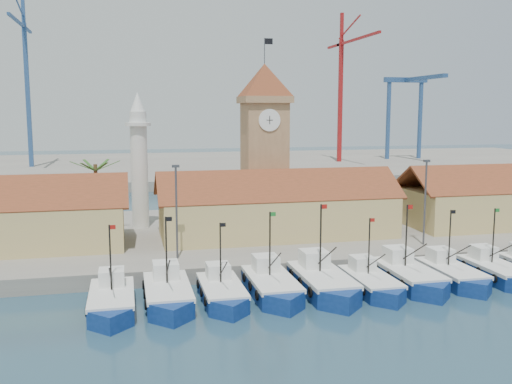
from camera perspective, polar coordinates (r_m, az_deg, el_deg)
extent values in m
plane|color=#1B384A|center=(47.42, 8.42, -11.09)|extent=(400.00, 400.00, 0.00)
cube|color=gray|center=(69.30, 1.21, -4.24)|extent=(140.00, 32.00, 1.50)
cube|color=gray|center=(153.26, -6.64, 2.55)|extent=(240.00, 80.00, 2.00)
cube|color=navy|center=(46.94, -14.22, -10.83)|extent=(3.37, 7.63, 1.73)
cube|color=navy|center=(43.35, -14.33, -12.45)|extent=(3.37, 3.37, 1.73)
cube|color=silver|center=(46.67, -14.25, -9.83)|extent=(3.44, 7.84, 0.34)
cube|color=silver|center=(48.28, -14.24, -8.27)|extent=(2.02, 2.12, 1.35)
cylinder|color=black|center=(46.40, -14.36, -6.47)|extent=(0.13, 0.13, 5.39)
cube|color=#A5140F|center=(45.84, -14.16, -3.43)|extent=(0.48, 0.02, 0.34)
cube|color=navy|center=(47.61, -8.81, -10.38)|extent=(3.54, 8.02, 1.82)
cube|color=navy|center=(43.82, -8.42, -12.01)|extent=(3.54, 3.54, 1.82)
cube|color=silver|center=(47.33, -8.84, -9.33)|extent=(3.62, 8.24, 0.35)
cube|color=silver|center=(49.02, -9.03, -7.74)|extent=(2.13, 2.23, 1.42)
cylinder|color=black|center=(47.06, -8.95, -5.85)|extent=(0.14, 0.14, 5.67)
cube|color=black|center=(46.52, -8.71, -2.69)|extent=(0.51, 0.02, 0.35)
cube|color=navy|center=(47.80, -3.45, -10.28)|extent=(3.23, 7.32, 1.66)
cube|color=navy|center=(44.39, -2.66, -11.73)|extent=(3.23, 3.23, 1.66)
cube|color=silver|center=(47.55, -3.46, -9.32)|extent=(3.30, 7.52, 0.32)
cube|color=silver|center=(49.07, -3.82, -7.88)|extent=(1.94, 2.03, 1.29)
cylinder|color=black|center=(47.28, -3.58, -6.17)|extent=(0.13, 0.13, 5.17)
cube|color=black|center=(46.79, -3.32, -3.30)|extent=(0.46, 0.02, 0.32)
cube|color=navy|center=(49.19, 1.53, -9.68)|extent=(3.54, 8.02, 1.82)
cube|color=navy|center=(45.51, 2.81, -11.16)|extent=(3.54, 3.54, 1.82)
cube|color=silver|center=(48.92, 1.54, -8.66)|extent=(3.62, 8.24, 0.35)
cube|color=silver|center=(50.57, 0.97, -7.15)|extent=(2.13, 2.23, 1.42)
cylinder|color=black|center=(48.66, 1.40, -5.29)|extent=(0.14, 0.14, 5.67)
cube|color=#197226|center=(48.18, 1.70, -2.23)|extent=(0.51, 0.02, 0.35)
cube|color=navy|center=(50.24, 6.61, -9.30)|extent=(3.81, 8.61, 1.96)
cube|color=navy|center=(46.40, 8.41, -10.81)|extent=(3.81, 3.81, 1.96)
cube|color=silver|center=(49.95, 6.63, -8.23)|extent=(3.88, 8.85, 0.38)
cube|color=silver|center=(51.68, 5.85, -6.66)|extent=(2.28, 2.39, 1.52)
cylinder|color=black|center=(49.69, 6.48, -4.69)|extent=(0.15, 0.15, 6.09)
cube|color=#A5140F|center=(49.24, 6.83, -1.46)|extent=(0.54, 0.02, 0.38)
cube|color=navy|center=(51.17, 11.35, -9.19)|extent=(3.18, 7.20, 1.64)
cube|color=navy|center=(48.07, 13.13, -10.38)|extent=(3.18, 3.18, 1.64)
cube|color=silver|center=(50.93, 11.37, -8.31)|extent=(3.25, 7.40, 0.32)
cube|color=silver|center=(52.32, 10.58, -7.02)|extent=(1.91, 2.00, 1.27)
cylinder|color=black|center=(50.69, 11.24, -5.41)|extent=(0.13, 0.13, 5.09)
cube|color=#A5140F|center=(50.29, 11.55, -2.77)|extent=(0.45, 0.02, 0.32)
cube|color=navy|center=(53.65, 14.91, -8.42)|extent=(3.61, 8.18, 1.86)
cube|color=navy|center=(50.24, 17.11, -9.64)|extent=(3.61, 3.61, 1.86)
cube|color=silver|center=(53.40, 14.95, -7.47)|extent=(3.69, 8.41, 0.36)
cube|color=silver|center=(54.95, 13.98, -6.11)|extent=(2.17, 2.27, 1.45)
cylinder|color=black|center=(53.16, 14.80, -4.32)|extent=(0.14, 0.14, 5.78)
cube|color=#A5140F|center=(52.79, 15.15, -1.45)|extent=(0.52, 0.02, 0.36)
cube|color=navy|center=(55.60, 18.89, -8.06)|extent=(3.32, 7.51, 1.71)
cube|color=navy|center=(52.59, 21.06, -9.08)|extent=(3.32, 3.32, 1.71)
cube|color=silver|center=(55.37, 18.93, -7.21)|extent=(3.38, 7.72, 0.33)
cube|color=silver|center=(56.73, 17.97, -6.01)|extent=(1.99, 2.09, 1.33)
cylinder|color=black|center=(55.15, 18.80, -4.42)|extent=(0.13, 0.13, 5.31)
cube|color=black|center=(54.81, 19.13, -1.89)|extent=(0.47, 0.02, 0.33)
cube|color=navy|center=(58.02, 22.74, -7.59)|extent=(3.31, 7.49, 1.70)
cube|color=silver|center=(57.80, 22.79, -6.77)|extent=(3.37, 7.69, 0.33)
cube|color=silver|center=(59.10, 21.77, -5.64)|extent=(1.98, 2.08, 1.32)
cylinder|color=black|center=(57.59, 22.66, -4.11)|extent=(0.13, 0.13, 5.29)
cube|color=#197226|center=(57.29, 22.98, -1.69)|extent=(0.47, 0.02, 0.33)
cube|color=tan|center=(64.92, 2.08, -2.38)|extent=(26.00, 10.00, 4.50)
cube|color=brown|center=(61.95, 2.69, 0.63)|extent=(27.04, 5.13, 3.21)
cube|color=brown|center=(66.75, 1.54, 1.17)|extent=(27.04, 5.13, 3.21)
cube|color=brown|center=(80.85, 24.10, 1.67)|extent=(31.20, 5.13, 3.21)
cube|color=tan|center=(69.96, 0.83, 2.72)|extent=(5.00, 5.00, 15.00)
cube|color=tan|center=(69.68, 0.85, 9.20)|extent=(5.80, 5.80, 0.80)
pyramid|color=brown|center=(69.77, 0.85, 11.09)|extent=(5.80, 5.80, 4.00)
cylinder|color=white|center=(67.20, 1.36, 7.20)|extent=(2.60, 0.15, 2.60)
cube|color=black|center=(67.12, 1.38, 7.20)|extent=(0.08, 0.02, 1.00)
cube|color=black|center=(67.12, 1.38, 7.20)|extent=(0.80, 0.02, 0.08)
cylinder|color=#3F3F44|center=(70.04, 0.86, 13.95)|extent=(0.10, 0.10, 3.00)
cube|color=black|center=(70.28, 1.27, 14.83)|extent=(1.00, 0.03, 0.70)
cylinder|color=silver|center=(70.04, -11.58, 2.15)|extent=(2.00, 2.00, 14.00)
cylinder|color=silver|center=(69.71, -11.71, 6.66)|extent=(3.00, 3.00, 0.40)
cone|color=silver|center=(69.71, -11.77, 8.79)|extent=(1.80, 1.80, 2.40)
cylinder|color=brown|center=(68.50, -15.65, -0.64)|extent=(0.44, 0.44, 8.00)
cube|color=#2D5C1F|center=(67.99, -14.59, 2.56)|extent=(2.80, 0.35, 1.18)
cube|color=#2D5C1F|center=(69.22, -15.15, 2.64)|extent=(1.71, 2.60, 1.18)
cube|color=#2D5C1F|center=(69.29, -16.30, 2.60)|extent=(1.71, 2.60, 1.18)
cube|color=#2D5C1F|center=(68.13, -16.95, 2.49)|extent=(2.80, 0.35, 1.18)
cube|color=#2D5C1F|center=(66.88, -16.42, 2.41)|extent=(1.71, 2.60, 1.18)
cube|color=#2D5C1F|center=(66.81, -15.22, 2.45)|extent=(1.71, 2.60, 1.18)
cylinder|color=#3F3F44|center=(54.69, -7.95, -2.02)|extent=(0.20, 0.20, 9.00)
cube|color=#3F3F44|center=(54.11, -8.04, 2.58)|extent=(0.70, 0.25, 0.25)
cylinder|color=#3F3F44|center=(62.47, 16.55, -1.02)|extent=(0.20, 0.20, 9.00)
cube|color=#3F3F44|center=(61.95, 16.71, 3.00)|extent=(0.70, 0.25, 0.25)
cube|color=#2A4C80|center=(151.48, -21.85, 8.92)|extent=(1.00, 1.00, 34.70)
cube|color=#2A4C80|center=(144.38, -22.74, 15.47)|extent=(0.60, 21.44, 0.60)
cube|color=#2A4C80|center=(157.68, -21.89, 14.83)|extent=(0.60, 10.00, 0.60)
cube|color=#2A4C80|center=(153.44, -22.28, 16.72)|extent=(0.80, 0.80, 7.00)
cube|color=maroon|center=(157.35, 8.42, 8.93)|extent=(1.00, 1.00, 32.42)
cube|color=maroon|center=(148.60, 10.07, 14.84)|extent=(0.60, 26.44, 0.60)
cube|color=maroon|center=(162.99, 7.88, 14.27)|extent=(0.60, 10.00, 0.60)
cube|color=maroon|center=(158.92, 8.57, 16.05)|extent=(0.80, 0.80, 7.00)
cube|color=#2A4C80|center=(168.57, 13.08, 6.97)|extent=(0.90, 0.90, 22.00)
cube|color=#2A4C80|center=(173.17, 16.08, 6.89)|extent=(0.90, 0.90, 22.00)
cube|color=#2A4C80|center=(171.04, 14.74, 10.79)|extent=(13.00, 1.40, 1.40)
cube|color=#2A4C80|center=(162.23, 16.40, 10.89)|extent=(1.40, 22.00, 1.00)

